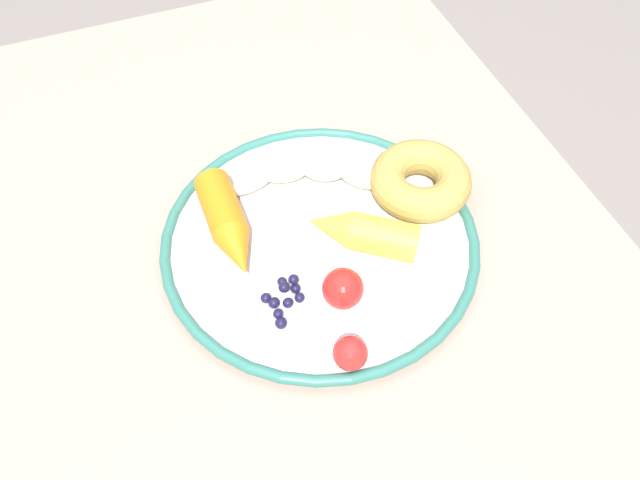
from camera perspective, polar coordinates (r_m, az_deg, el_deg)
The scene contains 9 objects.
dining_table at distance 0.79m, azimuth -1.81°, elevation -8.98°, with size 1.09×0.74×0.77m.
plate at distance 0.73m, azimuth 0.00°, elevation -0.14°, with size 0.34×0.34×0.02m.
banana at distance 0.77m, azimuth 0.25°, elevation 5.34°, with size 0.12×0.19×0.03m.
carrot_orange at distance 0.72m, azimuth -7.75°, elevation 1.25°, with size 0.13×0.04×0.04m.
carrot_yellow at distance 0.71m, azimuth 3.55°, elevation 0.65°, with size 0.10×0.12×0.04m.
donut at distance 0.77m, azimuth 8.43°, elevation 4.97°, with size 0.11×0.11×0.04m, color #B19144.
blueberry_pile at distance 0.68m, azimuth -3.02°, elevation -4.97°, with size 0.06×0.05×0.02m.
tomato_near at distance 0.67m, azimuth 1.93°, elevation -4.08°, with size 0.04×0.04×0.04m, color red.
tomato_mid at distance 0.64m, azimuth 2.56°, elevation -9.46°, with size 0.03×0.03×0.03m, color red.
Camera 1 is at (0.36, -0.11, 1.36)m, focal length 38.14 mm.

